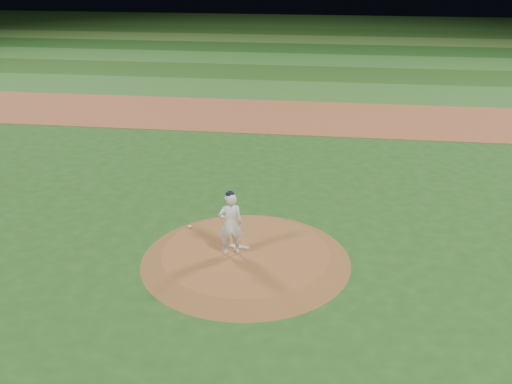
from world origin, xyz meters
TOP-DOWN VIEW (x-y plane):
  - ground at (0.00, 0.00)m, footprint 120.00×120.00m
  - infield_dirt_band at (0.00, 14.00)m, footprint 70.00×6.00m
  - outfield_stripe_0 at (0.00, 19.50)m, footprint 70.00×5.00m
  - outfield_stripe_1 at (0.00, 24.50)m, footprint 70.00×5.00m
  - outfield_stripe_2 at (0.00, 29.50)m, footprint 70.00×5.00m
  - outfield_stripe_3 at (0.00, 34.50)m, footprint 70.00×5.00m
  - outfield_stripe_4 at (0.00, 39.50)m, footprint 70.00×5.00m
  - outfield_stripe_5 at (0.00, 44.50)m, footprint 70.00×5.00m
  - pitchers_mound at (0.00, 0.00)m, footprint 5.50×5.50m
  - pitching_rubber at (-0.21, 0.21)m, footprint 0.54×0.19m
  - rosin_bag at (-1.79, 1.17)m, footprint 0.12×0.12m
  - pitcher_on_mound at (-0.37, -0.15)m, footprint 0.72×0.60m

SIDE VIEW (x-z plane):
  - ground at x=0.00m, z-range 0.00..0.00m
  - outfield_stripe_0 at x=0.00m, z-range 0.00..0.02m
  - outfield_stripe_1 at x=0.00m, z-range 0.00..0.02m
  - outfield_stripe_2 at x=0.00m, z-range 0.00..0.02m
  - outfield_stripe_3 at x=0.00m, z-range 0.00..0.02m
  - outfield_stripe_4 at x=0.00m, z-range 0.00..0.02m
  - outfield_stripe_5 at x=0.00m, z-range 0.00..0.02m
  - infield_dirt_band at x=0.00m, z-range 0.00..0.02m
  - pitchers_mound at x=0.00m, z-range 0.00..0.25m
  - pitching_rubber at x=-0.21m, z-range 0.25..0.28m
  - rosin_bag at x=-1.79m, z-range 0.25..0.31m
  - pitcher_on_mound at x=-0.37m, z-range 0.24..2.00m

